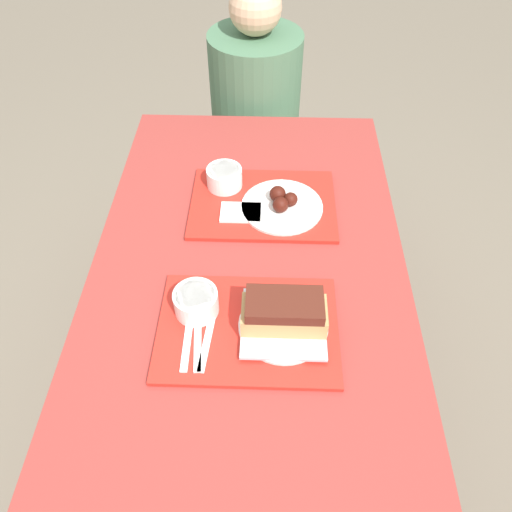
# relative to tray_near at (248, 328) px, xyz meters

# --- Properties ---
(ground_plane) EXTENTS (12.00, 12.00, 0.00)m
(ground_plane) POSITION_rel_tray_near_xyz_m (-0.01, 0.18, -0.78)
(ground_plane) COLOR #706656
(picnic_table) EXTENTS (0.80, 1.40, 0.77)m
(picnic_table) POSITION_rel_tray_near_xyz_m (-0.01, 0.18, -0.12)
(picnic_table) COLOR maroon
(picnic_table) RESTS_ON ground_plane
(picnic_bench_far) EXTENTS (0.76, 0.28, 0.48)m
(picnic_bench_far) POSITION_rel_tray_near_xyz_m (-0.01, 1.10, -0.38)
(picnic_bench_far) COLOR maroon
(picnic_bench_far) RESTS_ON ground_plane
(tray_near) EXTENTS (0.41, 0.29, 0.01)m
(tray_near) POSITION_rel_tray_near_xyz_m (0.00, 0.00, 0.00)
(tray_near) COLOR red
(tray_near) RESTS_ON picnic_table
(tray_far) EXTENTS (0.41, 0.29, 0.01)m
(tray_far) POSITION_rel_tray_near_xyz_m (0.02, 0.42, 0.00)
(tray_far) COLOR red
(tray_far) RESTS_ON picnic_table
(bowl_coleslaw_near) EXTENTS (0.10, 0.10, 0.06)m
(bowl_coleslaw_near) POSITION_rel_tray_near_xyz_m (-0.12, 0.04, 0.04)
(bowl_coleslaw_near) COLOR white
(bowl_coleslaw_near) RESTS_ON tray_near
(brisket_sandwich_plate) EXTENTS (0.20, 0.20, 0.10)m
(brisket_sandwich_plate) POSITION_rel_tray_near_xyz_m (0.08, 0.00, 0.05)
(brisket_sandwich_plate) COLOR white
(brisket_sandwich_plate) RESTS_ON tray_near
(plastic_fork_near) EXTENTS (0.03, 0.17, 0.00)m
(plastic_fork_near) POSITION_rel_tray_near_xyz_m (-0.11, -0.03, 0.01)
(plastic_fork_near) COLOR white
(plastic_fork_near) RESTS_ON tray_near
(plastic_knife_near) EXTENTS (0.03, 0.17, 0.00)m
(plastic_knife_near) POSITION_rel_tray_near_xyz_m (-0.09, -0.03, 0.01)
(plastic_knife_near) COLOR white
(plastic_knife_near) RESTS_ON tray_near
(plastic_spoon_near) EXTENTS (0.02, 0.17, 0.00)m
(plastic_spoon_near) POSITION_rel_tray_near_xyz_m (-0.13, -0.03, 0.01)
(plastic_spoon_near) COLOR white
(plastic_spoon_near) RESTS_ON tray_near
(bowl_coleslaw_far) EXTENTS (0.10, 0.10, 0.06)m
(bowl_coleslaw_far) POSITION_rel_tray_near_xyz_m (-0.09, 0.49, 0.04)
(bowl_coleslaw_far) COLOR white
(bowl_coleslaw_far) RESTS_ON tray_far
(wings_plate_far) EXTENTS (0.23, 0.23, 0.05)m
(wings_plate_far) POSITION_rel_tray_near_xyz_m (0.08, 0.40, 0.02)
(wings_plate_far) COLOR white
(wings_plate_far) RESTS_ON tray_far
(napkin_far) EXTENTS (0.11, 0.08, 0.01)m
(napkin_far) POSITION_rel_tray_near_xyz_m (-0.04, 0.37, 0.01)
(napkin_far) COLOR white
(napkin_far) RESTS_ON tray_far
(person_seated_across) EXTENTS (0.34, 0.34, 0.66)m
(person_seated_across) POSITION_rel_tray_near_xyz_m (-0.02, 1.10, -0.03)
(person_seated_across) COLOR #477051
(person_seated_across) RESTS_ON picnic_bench_far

